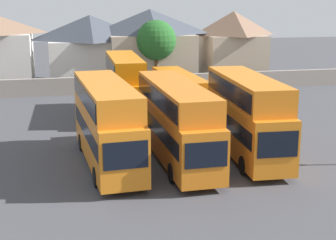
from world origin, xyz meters
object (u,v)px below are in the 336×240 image
Objects in this scene: house_terrace_centre at (90,49)px; bus_2 at (176,118)px; house_terrace_right at (150,45)px; tree_left_of_lot at (156,40)px; bus_5 at (179,91)px; bus_4 at (125,83)px; bus_3 at (247,112)px; bus_1 at (107,119)px; house_terrace_far_right at (233,44)px.

bus_2 is at bearing -84.06° from house_terrace_centre.
house_terrace_centre is 0.96× the size of house_terrace_right.
bus_5 is at bearing -92.48° from tree_left_of_lot.
bus_4 is 13.96m from tree_left_of_lot.
house_terrace_centre is (-6.32, 17.17, 2.06)m from bus_5.
house_terrace_right reaches higher than house_terrace_centre.
house_terrace_centre reaches higher than bus_4.
house_terrace_right is 1.37× the size of tree_left_of_lot.
bus_3 reaches higher than bus_4.
bus_3 is at bearing -88.65° from house_terrace_right.
bus_1 is at bearing -32.67° from bus_5.
bus_1 is at bearing -11.02° from bus_4.
bus_5 is at bearing -171.46° from bus_3.
bus_3 is 1.02× the size of bus_5.
bus_1 is 1.49× the size of tree_left_of_lot.
bus_3 is at bearing 3.59° from bus_5.
bus_5 is 13.33m from tree_left_of_lot.
bus_2 is 1.17× the size of bus_5.
bus_5 is 16.68m from house_terrace_right.
bus_2 is at bearing 86.09° from bus_1.
bus_1 is at bearing -92.16° from house_terrace_centre.
bus_5 is (-1.22, 12.75, -0.90)m from bus_3.
bus_4 is 1.00× the size of bus_5.
bus_1 is at bearing -107.48° from tree_left_of_lot.
tree_left_of_lot reaches higher than bus_1.
bus_4 is at bearing -107.62° from house_terrace_right.
tree_left_of_lot is at bearing -89.63° from house_terrace_right.
tree_left_of_lot is at bearing -157.96° from house_terrace_far_right.
house_terrace_right is at bearing 160.86° from bus_1.
tree_left_of_lot is at bearing 170.44° from bus_2.
tree_left_of_lot is (6.88, -4.26, 1.21)m from house_terrace_centre.
bus_2 is at bearing -90.05° from bus_3.
bus_1 is at bearing -121.83° from house_terrace_far_right.
bus_1 is 8.67m from bus_3.
house_terrace_far_right reaches higher than bus_5.
house_terrace_far_right reaches higher than bus_3.
bus_2 is at bearing -98.49° from tree_left_of_lot.
bus_5 is at bearing 145.47° from bus_1.
bus_2 is at bearing -115.57° from house_terrace_far_right.
house_terrace_far_right reaches higher than bus_2.
house_terrace_centre reaches higher than bus_1.
bus_3 is 31.42m from house_terrace_far_right.
bus_2 is 1.16× the size of bus_4.
house_terrace_right reaches higher than bus_4.
house_terrace_centre is (-7.55, 29.91, 1.16)m from bus_3.
house_terrace_far_right is 11.24m from tree_left_of_lot.
house_terrace_centre is at bearing 174.45° from house_terrace_right.
bus_1 is 1.06× the size of bus_3.
house_terrace_right is at bearing -175.60° from bus_3.
house_terrace_centre is 1.32× the size of tree_left_of_lot.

